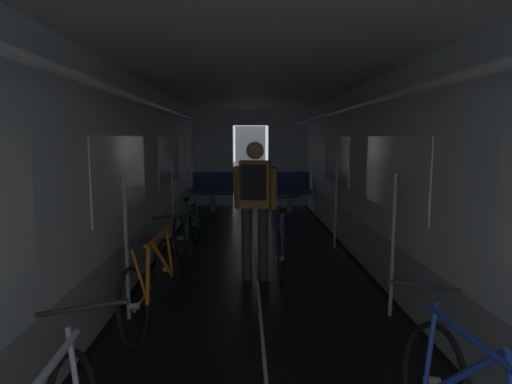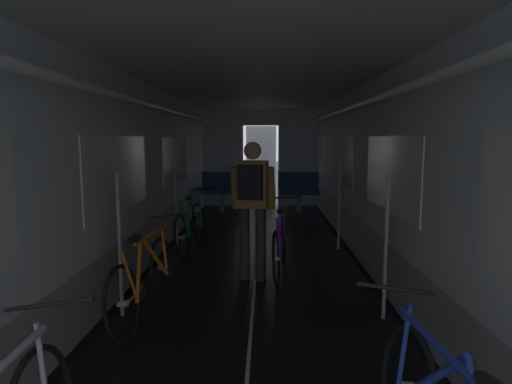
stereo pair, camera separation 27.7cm
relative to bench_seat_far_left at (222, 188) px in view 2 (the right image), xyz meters
The scene contains 7 objects.
train_car_shell 4.70m from the bench_seat_far_left, 78.60° to the right, with size 3.14×12.34×2.57m.
bench_seat_far_left is the anchor object (origin of this frame).
bench_seat_far_right 1.80m from the bench_seat_far_left, ahead, with size 0.98×0.51×0.95m.
bicycle_green 3.55m from the bench_seat_far_left, 91.76° to the right, with size 0.47×1.69×0.96m.
bicycle_orange 6.00m from the bench_seat_far_left, 91.18° to the right, with size 0.49×1.69×0.96m.
person_cyclist_aisle 4.98m from the bench_seat_far_left, 79.88° to the right, with size 0.55×0.42×1.69m.
bicycle_purple_in_aisle 4.78m from the bench_seat_far_left, 75.23° to the right, with size 0.45×1.69×0.95m.
Camera 2 is at (0.13, -1.86, 1.72)m, focal length 29.95 mm.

